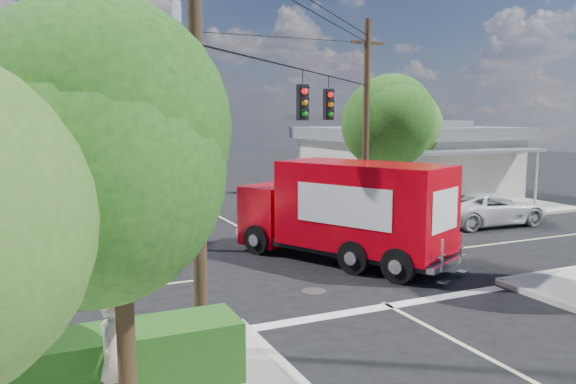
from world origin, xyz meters
TOP-DOWN VIEW (x-y plane):
  - ground at (0.00, 0.00)m, footprint 120.00×120.00m
  - sidewalk_ne at (10.88, 10.88)m, footprint 14.12×14.12m
  - road_markings at (0.00, -1.47)m, footprint 32.00×32.00m
  - building_ne at (12.50, 11.97)m, footprint 11.80×10.20m
  - radio_tower at (0.50, 20.00)m, footprint 0.80×0.80m
  - tree_sw_front at (-6.99, -7.54)m, footprint 3.88×3.78m
  - tree_ne_front at (7.21, 6.76)m, footprint 4.21×4.14m
  - tree_ne_back at (9.81, 8.96)m, footprint 3.77×3.66m
  - palm_nw_front at (-7.50, 7.50)m, footprint 3.01×3.08m
  - utility_poles at (-1.58, 1.60)m, footprint 12.00×10.68m
  - picket_fence at (-7.80, -5.60)m, footprint 5.94×0.06m
  - hedge_sw at (-8.00, -6.40)m, footprint 6.20×1.20m
  - vending_boxes at (6.50, 6.20)m, footprint 1.90×0.50m
  - delivery_truck at (1.23, 0.13)m, footprint 5.45×7.96m
  - parked_car at (10.44, 3.09)m, footprint 5.45×2.73m
  - pedestrian at (-7.11, -6.93)m, footprint 0.78×0.79m

SIDE VIEW (x-z plane):
  - ground at x=0.00m, z-range 0.00..0.00m
  - road_markings at x=0.00m, z-range 0.00..0.01m
  - sidewalk_ne at x=10.88m, z-range 0.00..0.14m
  - picket_fence at x=-7.80m, z-range 0.18..1.18m
  - hedge_sw at x=-8.00m, z-range 0.14..1.24m
  - vending_boxes at x=6.50m, z-range 0.14..1.24m
  - parked_car at x=10.44m, z-range 0.00..1.48m
  - pedestrian at x=-7.11m, z-range 0.14..1.99m
  - delivery_truck at x=1.23m, z-range 0.03..3.39m
  - building_ne at x=12.50m, z-range 0.07..4.57m
  - tree_ne_back at x=9.81m, z-range 1.27..7.10m
  - tree_sw_front at x=-6.99m, z-range 1.32..7.35m
  - utility_poles at x=-1.58m, z-range 0.17..9.17m
  - tree_ne_front at x=7.21m, z-range 1.44..8.09m
  - palm_nw_front at x=-7.50m, z-range 2.25..7.84m
  - radio_tower at x=0.50m, z-range -2.86..14.14m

